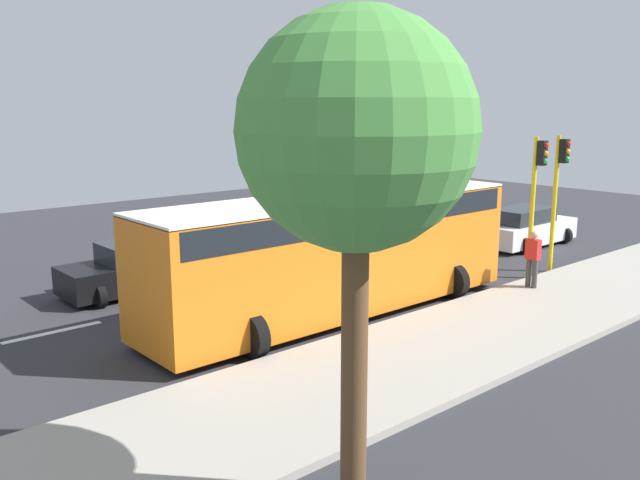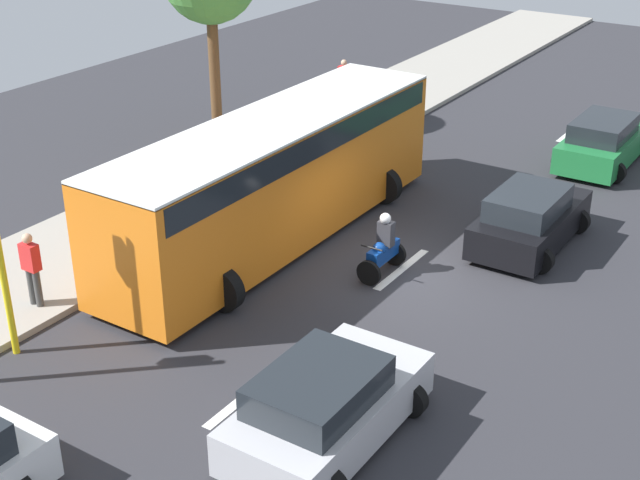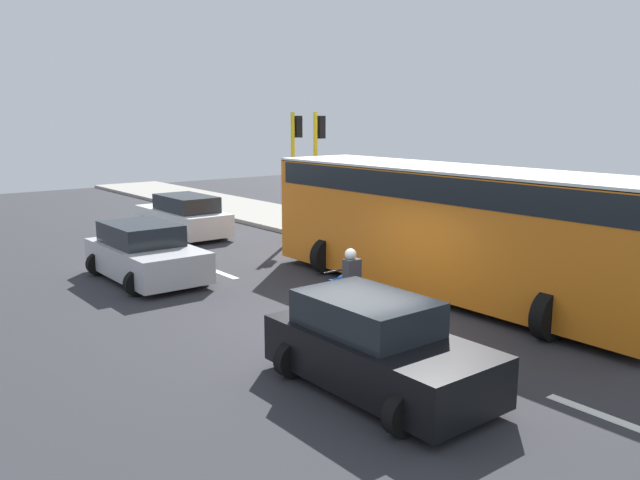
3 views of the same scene
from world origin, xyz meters
name	(u,v)px [view 1 (image 1 of 3)]	position (x,y,z in m)	size (l,w,h in m)	color
ground_plane	(253,290)	(0.00, 0.00, -0.05)	(40.00, 60.00, 0.10)	#2D2D33
sidewalk	(434,349)	(7.00, 0.00, 0.07)	(4.00, 60.00, 0.15)	#9E998E
lane_stripe_north	(53,332)	(0.00, -6.00, 0.01)	(0.20, 2.40, 0.01)	white
lane_stripe_mid	(253,289)	(0.00, 0.00, 0.01)	(0.20, 2.40, 0.01)	white
lane_stripe_south	(389,259)	(0.00, 6.00, 0.01)	(0.20, 2.40, 0.01)	white
lane_stripe_far_south	(488,237)	(0.00, 12.00, 0.01)	(0.20, 2.40, 0.01)	white
car_silver	(358,231)	(-1.94, 6.30, 0.71)	(2.36, 4.08, 1.52)	#B7B7BC
car_white	(525,228)	(1.89, 11.71, 0.71)	(2.20, 4.56, 1.52)	white
car_black	(133,269)	(-1.99, -2.88, 0.71)	(2.20, 3.98, 1.52)	black
city_bus	(337,246)	(3.45, 0.26, 1.85)	(3.20, 11.00, 3.16)	orange
motorcycle	(270,267)	(0.28, 0.45, 0.64)	(0.60, 1.30, 1.53)	black
pedestrian_by_tree	(533,257)	(5.70, 6.01, 1.06)	(0.40, 0.24, 1.69)	#3F3F3F
traffic_light_corner	(536,187)	(4.85, 7.39, 2.93)	(0.49, 0.24, 4.50)	yellow
traffic_light_midblock	(558,184)	(4.85, 8.70, 2.93)	(0.49, 0.24, 4.50)	yellow
street_tree_north	(357,135)	(10.01, -5.44, 5.12)	(3.06, 3.06, 6.71)	brown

